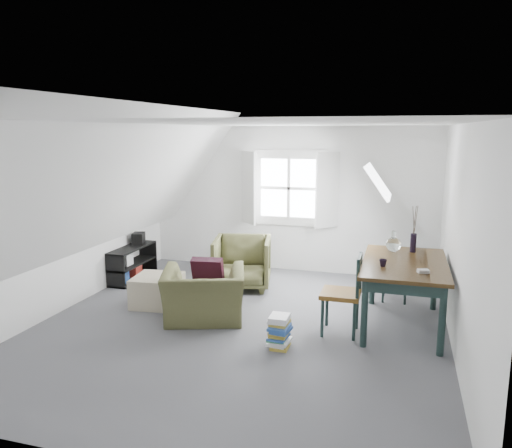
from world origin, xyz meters
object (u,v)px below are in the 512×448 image
(armchair_far, at_px, (242,287))
(ottoman, at_px, (158,290))
(dining_chair_far, at_px, (395,273))
(media_shelf, at_px, (131,265))
(magazine_stack, at_px, (279,332))
(armchair_near, at_px, (204,320))
(dining_table, at_px, (404,270))
(dining_chair_near, at_px, (344,293))

(armchair_far, distance_m, ottoman, 1.43)
(dining_chair_far, height_order, media_shelf, dining_chair_far)
(magazine_stack, bearing_deg, ottoman, 156.01)
(armchair_near, height_order, media_shelf, media_shelf)
(dining_table, relative_size, dining_chair_near, 1.70)
(dining_table, xyz_separation_m, media_shelf, (-4.30, 0.81, -0.48))
(dining_chair_near, relative_size, magazine_stack, 2.66)
(dining_chair_far, bearing_deg, ottoman, 19.96)
(armchair_near, relative_size, ottoman, 1.65)
(armchair_far, relative_size, dining_table, 0.53)
(armchair_near, bearing_deg, armchair_far, -110.61)
(dining_table, bearing_deg, media_shelf, 166.82)
(armchair_far, xyz_separation_m, ottoman, (-0.89, -1.10, 0.21))
(dining_table, height_order, magazine_stack, dining_table)
(media_shelf, bearing_deg, armchair_near, -36.24)
(ottoman, bearing_deg, armchair_far, 50.94)
(armchair_near, distance_m, ottoman, 0.94)
(dining_chair_near, bearing_deg, ottoman, -104.26)
(ottoman, height_order, magazine_stack, ottoman)
(armchair_far, height_order, magazine_stack, armchair_far)
(dining_table, xyz_separation_m, magazine_stack, (-1.32, -1.04, -0.54))
(armchair_far, bearing_deg, dining_chair_near, -50.74)
(dining_table, relative_size, magazine_stack, 4.53)
(media_shelf, height_order, magazine_stack, media_shelf)
(dining_table, xyz_separation_m, dining_chair_near, (-0.68, -0.43, -0.21))
(armchair_far, xyz_separation_m, dining_chair_far, (2.30, 0.01, 0.42))
(armchair_near, relative_size, armchair_far, 1.17)
(armchair_near, relative_size, dining_table, 0.62)
(dining_chair_far, distance_m, magazine_stack, 2.35)
(armchair_near, bearing_deg, media_shelf, -54.20)
(ottoman, distance_m, media_shelf, 1.38)
(dining_chair_far, xyz_separation_m, magazine_stack, (-1.21, -2.00, -0.23))
(armchair_near, bearing_deg, dining_chair_far, -166.93)
(ottoman, bearing_deg, dining_chair_near, -5.93)
(dining_chair_far, height_order, magazine_stack, dining_chair_far)
(media_shelf, xyz_separation_m, magazine_stack, (2.97, -1.85, -0.06))
(armchair_near, xyz_separation_m, ottoman, (-0.85, 0.34, 0.21))
(dining_table, distance_m, dining_chair_near, 0.83)
(armchair_near, xyz_separation_m, dining_chair_near, (1.78, 0.07, 0.51))
(armchair_near, distance_m, magazine_stack, 1.27)
(dining_chair_far, distance_m, media_shelf, 4.19)
(armchair_far, height_order, dining_chair_far, dining_chair_far)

